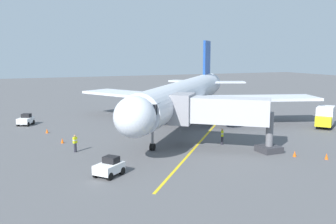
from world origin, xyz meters
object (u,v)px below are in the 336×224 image
object	(u,v)px
jet_bridge	(212,111)
ground_crew_marshaller	(75,143)
safety_cone_nose_right	(47,131)
safety_cone_wing_starboard	(62,141)
safety_cone_wing_port	(327,156)
safety_cone_nose_left	(295,154)
ground_crew_loader	(222,136)
box_truck_near_nose	(325,117)
airplane	(185,95)
tug_portside	(109,167)
tug_rear_apron	(26,120)
ground_crew_wing_walker	(131,129)

from	to	relation	value
jet_bridge	ground_crew_marshaller	xyz separation A→B (m)	(12.82, -3.80, -2.88)
safety_cone_nose_right	safety_cone_wing_starboard	size ratio (longest dim) A/B	1.00
jet_bridge	safety_cone_wing_port	size ratio (longest dim) A/B	18.31
jet_bridge	safety_cone_wing_port	bearing A→B (deg)	134.54
safety_cone_nose_left	safety_cone_nose_right	world-z (taller)	same
ground_crew_marshaller	safety_cone_nose_left	size ratio (longest dim) A/B	3.11
ground_crew_marshaller	safety_cone_nose_left	world-z (taller)	ground_crew_marshaller
jet_bridge	ground_crew_loader	world-z (taller)	jet_bridge
jet_bridge	ground_crew_marshaller	bearing A→B (deg)	-16.50
box_truck_near_nose	safety_cone_nose_right	xyz separation A→B (m)	(33.32, -10.27, -1.11)
airplane	tug_portside	world-z (taller)	airplane
airplane	ground_crew_marshaller	xyz separation A→B (m)	(15.79, 8.34, -3.12)
airplane	ground_crew_loader	bearing A→B (deg)	84.05
safety_cone_nose_left	safety_cone_nose_right	size ratio (longest dim) A/B	1.00
ground_crew_marshaller	box_truck_near_nose	bearing A→B (deg)	-179.95
ground_crew_loader	tug_rear_apron	xyz separation A→B (m)	(18.28, -19.62, -0.18)
ground_crew_loader	box_truck_near_nose	distance (m)	17.37
ground_crew_loader	tug_portside	xyz separation A→B (m)	(13.42, 5.44, -0.18)
ground_crew_wing_walker	safety_cone_nose_right	bearing A→B (deg)	-33.55
ground_crew_marshaller	tug_rear_apron	size ratio (longest dim) A/B	0.63
jet_bridge	safety_cone_nose_right	distance (m)	20.47
ground_crew_loader	box_truck_near_nose	world-z (taller)	box_truck_near_nose
ground_crew_wing_walker	tug_portside	xyz separation A→B (m)	(5.86, 12.96, -0.18)
ground_crew_marshaller	tug_portside	size ratio (longest dim) A/B	0.63
box_truck_near_nose	ground_crew_marshaller	bearing A→B (deg)	0.05
ground_crew_wing_walker	tug_rear_apron	world-z (taller)	ground_crew_wing_walker
ground_crew_marshaller	safety_cone_nose_left	distance (m)	20.72
airplane	safety_cone_nose_right	xyz separation A→B (m)	(17.40, -1.96, -3.73)
airplane	tug_portside	xyz separation A→B (m)	(14.59, 16.74, -3.30)
safety_cone_nose_left	ground_crew_loader	bearing A→B (deg)	-60.92
safety_cone_wing_starboard	ground_crew_loader	bearing A→B (deg)	154.67
ground_crew_loader	tug_portside	distance (m)	14.48
jet_bridge	safety_cone_nose_right	xyz separation A→B (m)	(14.43, -14.09, -3.49)
box_truck_near_nose	safety_cone_nose_right	world-z (taller)	box_truck_near_nose
ground_crew_wing_walker	safety_cone_nose_left	size ratio (longest dim) A/B	3.11
jet_bridge	ground_crew_wing_walker	xyz separation A→B (m)	(5.77, -8.35, -2.88)
box_truck_near_nose	jet_bridge	bearing A→B (deg)	11.45
ground_crew_wing_walker	safety_cone_wing_port	size ratio (longest dim) A/B	3.11
ground_crew_loader	safety_cone_nose_left	xyz separation A→B (m)	(-3.72, 6.68, -0.61)
tug_rear_apron	tug_portside	bearing A→B (deg)	100.99
ground_crew_loader	tug_portside	world-z (taller)	ground_crew_loader
safety_cone_nose_right	ground_crew_wing_walker	bearing A→B (deg)	146.45
jet_bridge	safety_cone_wing_starboard	bearing A→B (deg)	-30.89
ground_crew_loader	airplane	bearing A→B (deg)	-95.95
safety_cone_nose_right	jet_bridge	bearing A→B (deg)	135.68
safety_cone_nose_right	airplane	bearing A→B (deg)	173.58
box_truck_near_nose	safety_cone_nose_right	size ratio (longest dim) A/B	8.72
safety_cone_nose_left	safety_cone_wing_port	distance (m)	2.73
airplane	jet_bridge	distance (m)	12.50
ground_crew_wing_walker	box_truck_near_nose	xyz separation A→B (m)	(-24.66, 4.52, 0.50)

